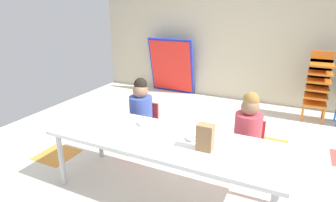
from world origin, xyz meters
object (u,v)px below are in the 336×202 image
paper_plate_near_edge (144,124)px  craft_table (164,142)px  seated_child_near_camera (141,109)px  kid_chair_orange_stack (318,83)px  folded_activity_table (171,66)px  donut_powdered_loose (192,138)px  seated_child_middle_seat (248,129)px  donut_powdered_on_plate (144,122)px  paper_bag_brown (205,137)px

paper_plate_near_edge → craft_table: bearing=-28.6°
seated_child_near_camera → kid_chair_orange_stack: bearing=47.6°
craft_table → seated_child_near_camera: seated_child_near_camera is taller
folded_activity_table → paper_plate_near_edge: bearing=-70.4°
donut_powdered_loose → paper_plate_near_edge: bearing=170.3°
craft_table → seated_child_middle_seat: size_ratio=2.27×
seated_child_near_camera → kid_chair_orange_stack: kid_chair_orange_stack is taller
kid_chair_orange_stack → paper_plate_near_edge: bearing=-122.8°
seated_child_near_camera → donut_powdered_on_plate: bearing=-56.5°
craft_table → donut_powdered_loose: (0.24, 0.07, 0.06)m
kid_chair_orange_stack → paper_bag_brown: bearing=-108.5°
craft_table → folded_activity_table: size_ratio=1.92×
seated_child_near_camera → paper_plate_near_edge: size_ratio=5.10×
craft_table → paper_plate_near_edge: size_ratio=11.57×
kid_chair_orange_stack → craft_table: bearing=-116.1°
seated_child_near_camera → donut_powdered_on_plate: (0.28, -0.42, 0.06)m
seated_child_near_camera → donut_powdered_on_plate: size_ratio=7.34×
seated_child_near_camera → kid_chair_orange_stack: 2.75m
paper_bag_brown → paper_plate_near_edge: size_ratio=1.22×
folded_activity_table → donut_powdered_on_plate: (0.97, -2.74, 0.07)m
seated_child_near_camera → paper_plate_near_edge: seated_child_near_camera is taller
kid_chair_orange_stack → donut_powdered_on_plate: bearing=-122.8°
paper_bag_brown → donut_powdered_loose: paper_bag_brown is taller
paper_plate_near_edge → seated_child_near_camera: bearing=123.5°
seated_child_middle_seat → paper_bag_brown: (-0.23, -0.63, 0.14)m
craft_table → seated_child_near_camera: size_ratio=2.27×
donut_powdered_loose → kid_chair_orange_stack: bearing=67.7°
seated_child_near_camera → folded_activity_table: size_ratio=0.84×
paper_plate_near_edge → folded_activity_table: bearing=109.6°
paper_bag_brown → seated_child_middle_seat: bearing=69.5°
seated_child_near_camera → donut_powdered_loose: (0.81, -0.51, 0.05)m
craft_table → donut_powdered_loose: donut_powdered_loose is taller
folded_activity_table → donut_powdered_loose: 3.20m
donut_powdered_on_plate → donut_powdered_loose: donut_powdered_on_plate is taller
paper_bag_brown → paper_plate_near_edge: paper_bag_brown is taller
craft_table → folded_activity_table: 3.16m
craft_table → donut_powdered_on_plate: size_ratio=16.67×
craft_table → donut_powdered_loose: bearing=16.6°
donut_powdered_on_plate → paper_plate_near_edge: bearing=0.0°
folded_activity_table → donut_powdered_loose: folded_activity_table is taller
seated_child_middle_seat → paper_plate_near_edge: bearing=-155.6°
seated_child_near_camera → paper_bag_brown: 1.16m
paper_bag_brown → donut_powdered_loose: size_ratio=2.04×
folded_activity_table → paper_plate_near_edge: size_ratio=6.04×
paper_plate_near_edge → donut_powdered_on_plate: size_ratio=1.44×
folded_activity_table → donut_powdered_loose: size_ratio=10.07×
kid_chair_orange_stack → paper_plate_near_edge: kid_chair_orange_stack is taller
seated_child_middle_seat → donut_powdered_on_plate: bearing=-155.6°
folded_activity_table → seated_child_near_camera: bearing=-73.3°
kid_chair_orange_stack → paper_bag_brown: kid_chair_orange_stack is taller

